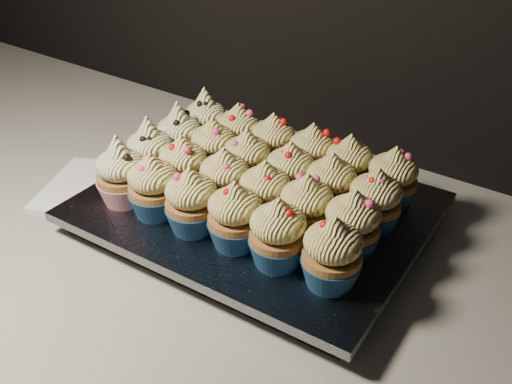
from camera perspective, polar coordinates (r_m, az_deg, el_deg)
worktop at (r=0.72m, az=-0.11°, el=-6.56°), size 2.44×0.64×0.04m
napkin at (r=0.85m, az=-15.49°, el=0.44°), size 0.19×0.19×0.00m
baking_tray at (r=0.74m, az=0.00°, el=-2.57°), size 0.39×0.31×0.02m
foil_lining at (r=0.73m, az=0.00°, el=-1.47°), size 0.43×0.34×0.01m
cupcake_0 at (r=0.72m, az=-13.35°, el=1.77°), size 0.06×0.06×0.10m
cupcake_1 at (r=0.69m, az=-10.20°, el=0.47°), size 0.06×0.06×0.08m
cupcake_2 at (r=0.66m, az=-6.45°, el=-1.02°), size 0.06×0.06×0.08m
cupcake_3 at (r=0.63m, az=-2.10°, el=-2.50°), size 0.06×0.06×0.08m
cupcake_4 at (r=0.60m, az=2.20°, el=-4.27°), size 0.06×0.06×0.08m
cupcake_5 at (r=0.58m, az=7.62°, el=-6.19°), size 0.06×0.06×0.08m
cupcake_6 at (r=0.76m, az=-10.52°, el=3.79°), size 0.06×0.06×0.10m
cupcake_7 at (r=0.73m, az=-7.27°, el=2.39°), size 0.06×0.06×0.08m
cupcake_8 at (r=0.70m, az=-3.15°, el=1.11°), size 0.06×0.06×0.08m
cupcake_9 at (r=0.67m, az=0.90°, el=-0.27°), size 0.06×0.06×0.08m
cupcake_10 at (r=0.65m, az=5.05°, el=-1.69°), size 0.06×0.06×0.08m
cupcake_11 at (r=0.63m, az=9.57°, el=-3.32°), size 0.06×0.06×0.08m
cupcake_12 at (r=0.80m, az=-7.66°, el=5.41°), size 0.06×0.06×0.10m
cupcake_13 at (r=0.77m, az=-4.25°, el=4.27°), size 0.06×0.06×0.08m
cupcake_14 at (r=0.74m, az=-0.90°, el=3.06°), size 0.06×0.06×0.08m
cupcake_15 at (r=0.71m, az=3.40°, el=1.78°), size 0.06×0.06×0.08m
cupcake_16 at (r=0.69m, az=7.45°, el=0.59°), size 0.06×0.06×0.08m
cupcake_17 at (r=0.67m, az=11.78°, el=-1.03°), size 0.06×0.06×0.08m
cupcake_18 at (r=0.84m, az=-5.05°, el=6.99°), size 0.06×0.06×0.10m
cupcake_19 at (r=0.81m, az=-1.74°, el=5.87°), size 0.06×0.06×0.08m
cupcake_20 at (r=0.78m, az=1.73°, el=4.82°), size 0.06×0.06×0.08m
cupcake_21 at (r=0.76m, az=5.62°, el=3.71°), size 0.06×0.06×0.08m
cupcake_22 at (r=0.73m, az=9.22°, el=2.49°), size 0.06×0.06×0.08m
cupcake_23 at (r=0.72m, az=13.44°, el=1.17°), size 0.06×0.06×0.08m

